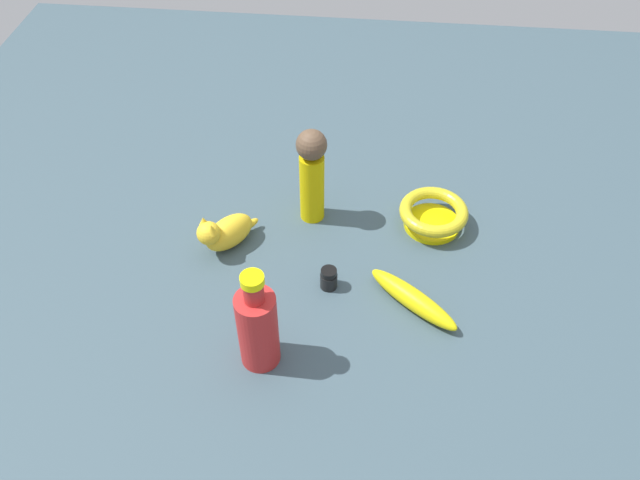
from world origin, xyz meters
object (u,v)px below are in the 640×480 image
at_px(banana, 413,299).
at_px(person_figure_adult, 312,173).
at_px(cat_figurine, 225,232).
at_px(bottle_tall, 258,327).
at_px(bowl, 433,214).
at_px(nail_polish_jar, 329,278).

bearing_deg(banana, person_figure_adult, -7.77).
bearing_deg(cat_figurine, banana, 162.74).
distance_m(cat_figurine, banana, 0.39).
xyz_separation_m(person_figure_adult, cat_figurine, (0.16, 0.11, -0.08)).
xyz_separation_m(person_figure_adult, bottle_tall, (0.05, 0.36, -0.03)).
bearing_deg(bottle_tall, bowl, -130.07).
bearing_deg(bottle_tall, person_figure_adult, -97.82).
bearing_deg(banana, bottle_tall, 66.85).
distance_m(person_figure_adult, bowl, 0.26).
height_order(bottle_tall, banana, bottle_tall).
xyz_separation_m(bottle_tall, bowl, (-0.30, -0.36, -0.06)).
height_order(cat_figurine, bowl, cat_figurine).
bearing_deg(bottle_tall, nail_polish_jar, -120.77).
bearing_deg(bowl, bottle_tall, 49.93).
xyz_separation_m(nail_polish_jar, banana, (-0.16, 0.03, -0.00)).
xyz_separation_m(nail_polish_jar, bottle_tall, (0.10, 0.17, 0.07)).
distance_m(banana, bowl, 0.22).
bearing_deg(person_figure_adult, banana, 133.55).
xyz_separation_m(cat_figurine, bowl, (-0.41, -0.10, -0.01)).
distance_m(bottle_tall, banana, 0.30).
bearing_deg(bowl, banana, 79.65).
bearing_deg(cat_figurine, bowl, -166.16).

